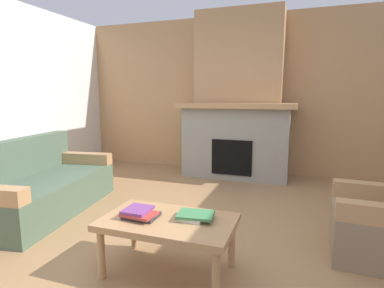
{
  "coord_description": "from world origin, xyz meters",
  "views": [
    {
      "loc": [
        1.0,
        -2.48,
        1.36
      ],
      "look_at": [
        -0.21,
        0.94,
        0.78
      ],
      "focal_mm": 28.92,
      "sensor_mm": 36.0,
      "label": 1
    }
  ],
  "objects": [
    {
      "name": "coffee_table",
      "position": [
        0.09,
        -0.45,
        0.38
      ],
      "size": [
        1.0,
        0.6,
        0.43
      ],
      "color": "tan",
      "rests_on": "ground"
    },
    {
      "name": "fireplace",
      "position": [
        0.0,
        2.62,
        1.16
      ],
      "size": [
        1.9,
        0.82,
        2.7
      ],
      "color": "gray",
      "rests_on": "ground"
    },
    {
      "name": "wall_back_wood_panel",
      "position": [
        0.0,
        3.0,
        1.35
      ],
      "size": [
        6.0,
        0.12,
        2.7
      ],
      "primitive_type": "cube",
      "color": "tan",
      "rests_on": "ground"
    },
    {
      "name": "book_stack_center",
      "position": [
        0.28,
        -0.39,
        0.46
      ],
      "size": [
        0.29,
        0.23,
        0.05
      ],
      "color": "beige",
      "rests_on": "coffee_table"
    },
    {
      "name": "couch",
      "position": [
        -1.83,
        0.22,
        0.29
      ],
      "size": [
        1.09,
        1.9,
        0.85
      ],
      "color": "#4C604C",
      "rests_on": "ground"
    },
    {
      "name": "book_stack_near_edge",
      "position": [
        -0.13,
        -0.49,
        0.46
      ],
      "size": [
        0.26,
        0.23,
        0.07
      ],
      "color": "#2D2D33",
      "rests_on": "coffee_table"
    },
    {
      "name": "ground",
      "position": [
        0.0,
        0.0,
        0.0
      ],
      "size": [
        9.0,
        9.0,
        0.0
      ],
      "primitive_type": "plane",
      "color": "#9E754C"
    }
  ]
}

